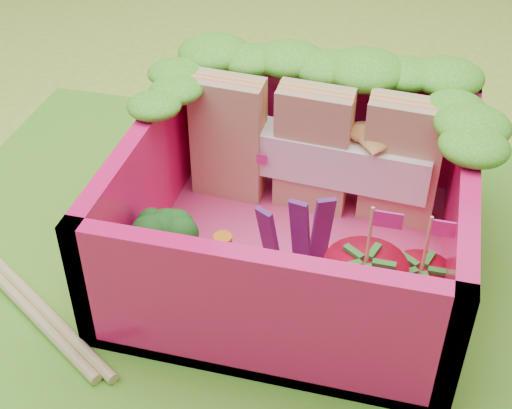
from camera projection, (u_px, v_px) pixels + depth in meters
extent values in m
plane|color=#8FB432|center=(205.00, 282.00, 2.87)|extent=(14.00, 14.00, 0.00)
cube|color=#61AD27|center=(205.00, 280.00, 2.86)|extent=(2.60, 2.60, 0.03)
cube|color=#E03979|center=(294.00, 254.00, 2.93)|extent=(1.30, 1.30, 0.05)
cube|color=#F81468|center=(324.00, 126.00, 3.25)|extent=(1.30, 0.07, 0.55)
cube|color=#F81468|center=(257.00, 318.00, 2.30)|extent=(1.30, 0.07, 0.55)
cube|color=#F81468|center=(148.00, 183.00, 2.90)|extent=(0.07, 1.30, 0.55)
cube|color=#F81468|center=(458.00, 231.00, 2.66)|extent=(0.07, 1.30, 0.55)
ellipsoid|color=#308217|center=(214.00, 50.00, 3.12)|extent=(0.30, 0.30, 0.11)
ellipsoid|color=#308217|center=(251.00, 54.00, 3.08)|extent=(0.30, 0.30, 0.11)
ellipsoid|color=#308217|center=(288.00, 58.00, 3.05)|extent=(0.30, 0.30, 0.11)
ellipsoid|color=#308217|center=(327.00, 63.00, 3.02)|extent=(0.30, 0.30, 0.11)
ellipsoid|color=#308217|center=(366.00, 67.00, 2.99)|extent=(0.30, 0.30, 0.11)
ellipsoid|color=#308217|center=(406.00, 72.00, 2.95)|extent=(0.30, 0.30, 0.11)
ellipsoid|color=#308217|center=(447.00, 76.00, 2.92)|extent=(0.30, 0.30, 0.11)
ellipsoid|color=#308217|center=(158.00, 100.00, 2.76)|extent=(0.27, 0.27, 0.10)
ellipsoid|color=#308217|center=(170.00, 84.00, 2.87)|extent=(0.27, 0.27, 0.10)
ellipsoid|color=#308217|center=(182.00, 68.00, 2.98)|extent=(0.27, 0.27, 0.10)
ellipsoid|color=#308217|center=(464.00, 140.00, 2.54)|extent=(0.27, 0.27, 0.10)
ellipsoid|color=#308217|center=(465.00, 121.00, 2.64)|extent=(0.27, 0.27, 0.10)
ellipsoid|color=#308217|center=(466.00, 102.00, 2.75)|extent=(0.27, 0.27, 0.10)
cube|color=tan|center=(228.00, 137.00, 3.07)|extent=(0.32, 0.17, 0.55)
cube|color=tan|center=(313.00, 149.00, 3.00)|extent=(0.32, 0.17, 0.55)
cube|color=tan|center=(401.00, 161.00, 2.93)|extent=(0.32, 0.17, 0.55)
cube|color=white|center=(312.00, 155.00, 3.02)|extent=(1.01, 0.24, 0.20)
cylinder|color=#68994A|center=(167.00, 261.00, 2.75)|extent=(0.12, 0.12, 0.15)
ellipsoid|color=#154F1C|center=(164.00, 234.00, 2.66)|extent=(0.34, 0.34, 0.12)
cylinder|color=orange|center=(196.00, 273.00, 2.62)|extent=(0.07, 0.07, 0.26)
cylinder|color=orange|center=(224.00, 265.00, 2.63)|extent=(0.07, 0.07, 0.28)
cube|color=#411A5D|center=(271.00, 246.00, 2.64)|extent=(0.07, 0.05, 0.38)
cube|color=#411A5D|center=(300.00, 236.00, 2.69)|extent=(0.07, 0.03, 0.38)
cube|color=#411A5D|center=(321.00, 233.00, 2.70)|extent=(0.07, 0.05, 0.38)
cone|color=red|center=(362.00, 294.00, 2.51)|extent=(0.29, 0.29, 0.29)
cylinder|color=#D8B279|center=(369.00, 236.00, 2.34)|extent=(0.01, 0.01, 0.24)
cube|color=#DE2595|center=(387.00, 220.00, 2.29)|extent=(0.10, 0.01, 0.06)
cone|color=red|center=(417.00, 294.00, 2.55)|extent=(0.23, 0.23, 0.23)
cylinder|color=#D8B279|center=(427.00, 245.00, 2.40)|extent=(0.01, 0.01, 0.24)
cube|color=#DE2595|center=(446.00, 229.00, 2.34)|extent=(0.10, 0.01, 0.06)
cube|color=#5DAE36|center=(417.00, 278.00, 2.74)|extent=(0.29, 0.26, 0.05)
cube|color=#5DAE36|center=(413.00, 316.00, 2.59)|extent=(0.33, 0.15, 0.05)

